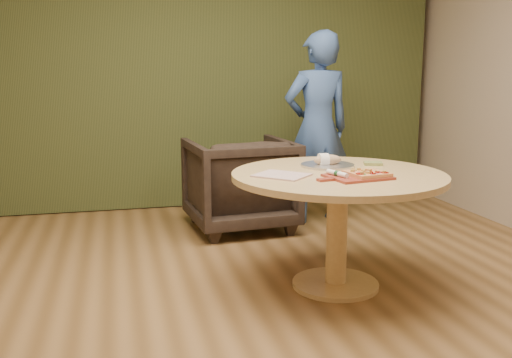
{
  "coord_description": "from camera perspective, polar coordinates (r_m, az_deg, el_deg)",
  "views": [
    {
      "loc": [
        -0.87,
        -2.85,
        1.39
      ],
      "look_at": [
        -0.1,
        0.25,
        0.77
      ],
      "focal_mm": 40.0,
      "sensor_mm": 36.0,
      "label": 1
    }
  ],
  "objects": [
    {
      "name": "room_shell",
      "position": [
        2.98,
        3.08,
        11.14
      ],
      "size": [
        5.04,
        6.04,
        2.84
      ],
      "color": "olive",
      "rests_on": "ground"
    },
    {
      "name": "curtain",
      "position": [
        5.82,
        -5.44,
        11.05
      ],
      "size": [
        4.8,
        0.14,
        2.78
      ],
      "primitive_type": "cube",
      "color": "#333C1B",
      "rests_on": "ground"
    },
    {
      "name": "pedestal_table",
      "position": [
        3.63,
        8.18,
        -1.56
      ],
      "size": [
        1.34,
        1.34,
        0.75
      ],
      "rotation": [
        0.0,
        0.0,
        -0.14
      ],
      "color": "tan",
      "rests_on": "ground"
    },
    {
      "name": "pizza_paddle",
      "position": [
        3.44,
        10.0,
        0.2
      ],
      "size": [
        0.47,
        0.33,
        0.01
      ],
      "rotation": [
        0.0,
        0.0,
        0.17
      ],
      "color": "#943725",
      "rests_on": "pedestal_table"
    },
    {
      "name": "flatbread_pizza",
      "position": [
        3.45,
        11.04,
        0.55
      ],
      "size": [
        0.25,
        0.25,
        0.04
      ],
      "rotation": [
        0.0,
        0.0,
        0.17
      ],
      "color": "#E29958",
      "rests_on": "pizza_paddle"
    },
    {
      "name": "cutlery_roll",
      "position": [
        3.41,
        8.13,
        0.55
      ],
      "size": [
        0.08,
        0.2,
        0.03
      ],
      "rotation": [
        0.0,
        0.0,
        0.32
      ],
      "color": "white",
      "rests_on": "pizza_paddle"
    },
    {
      "name": "newspaper",
      "position": [
        3.46,
        2.59,
        0.38
      ],
      "size": [
        0.39,
        0.39,
        0.01
      ],
      "primitive_type": "cube",
      "rotation": [
        0.0,
        0.0,
        -0.78
      ],
      "color": "white",
      "rests_on": "pedestal_table"
    },
    {
      "name": "serving_tray",
      "position": [
        3.83,
        7.16,
        1.38
      ],
      "size": [
        0.36,
        0.36,
        0.02
      ],
      "color": "silver",
      "rests_on": "pedestal_table"
    },
    {
      "name": "bread_roll",
      "position": [
        3.82,
        7.05,
        1.91
      ],
      "size": [
        0.19,
        0.09,
        0.09
      ],
      "color": "tan",
      "rests_on": "serving_tray"
    },
    {
      "name": "green_packet",
      "position": [
        3.93,
        11.62,
        1.54
      ],
      "size": [
        0.15,
        0.13,
        0.02
      ],
      "primitive_type": "cube",
      "rotation": [
        0.0,
        0.0,
        -0.35
      ],
      "color": "#606D31",
      "rests_on": "pedestal_table"
    },
    {
      "name": "armchair",
      "position": [
        4.97,
        -1.63,
        -0.01
      ],
      "size": [
        0.93,
        0.88,
        0.89
      ],
      "primitive_type": "imported",
      "rotation": [
        0.0,
        0.0,
        3.23
      ],
      "color": "black",
      "rests_on": "ground"
    },
    {
      "name": "person_standing",
      "position": [
        5.19,
        6.14,
        5.07
      ],
      "size": [
        0.66,
        0.46,
        1.72
      ],
      "primitive_type": "imported",
      "rotation": [
        0.0,
        0.0,
        3.22
      ],
      "color": "#385893",
      "rests_on": "ground"
    }
  ]
}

